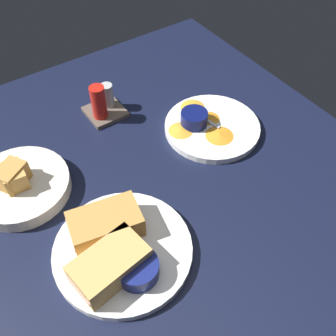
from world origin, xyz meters
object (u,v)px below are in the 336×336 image
Objects in this scene: sandwich_half_near at (106,224)px; ramekin_light_gravy at (194,118)px; ramekin_dark_sauce at (137,268)px; plate_chips_companion at (212,127)px; spoon_by_gravy_ramekin at (197,114)px; sandwich_half_far at (110,265)px; bread_basket_rear at (19,185)px; condiment_caddy at (103,104)px; plate_sandwich_main at (123,250)px; spoon_by_dark_ramekin at (119,248)px.

ramekin_light_gravy is (31.43, 14.76, -0.60)cm from sandwich_half_near.
ramekin_dark_sauce is (0.32, -10.62, -0.65)cm from sandwich_half_near.
plate_chips_companion is 3.54× the size of ramekin_light_gravy.
spoon_by_gravy_ramekin is (2.36, 1.89, -1.43)cm from ramekin_light_gravy.
ramekin_light_gravy is (34.79, 22.52, -0.60)cm from sandwich_half_far.
plate_chips_companion is at bearing -9.78° from bread_basket_rear.
sandwich_half_far reaches higher than ramekin_light_gravy.
sandwich_half_near is 1.45× the size of spoon_by_gravy_ramekin.
bread_basket_rear is 2.15× the size of condiment_caddy.
bread_basket_rear is (-10.32, 24.46, 1.26)cm from plate_sandwich_main.
ramekin_dark_sauce is 0.37× the size of bread_basket_rear.
spoon_by_gravy_ramekin is (33.85, 21.43, 0.00)cm from spoon_by_dark_ramekin.
ramekin_light_gravy is 0.65× the size of spoon_by_gravy_ramekin.
plate_sandwich_main is 4.00× the size of ramekin_light_gravy.
ramekin_light_gravy is at bearing -47.29° from condiment_caddy.
plate_sandwich_main is 3.38× the size of ramekin_dark_sauce.
spoon_by_dark_ramekin is (-0.37, 5.85, -1.39)cm from ramekin_dark_sauce.
plate_sandwich_main is 5.83cm from sandwich_half_near.
plate_sandwich_main is 1.32cm from spoon_by_dark_ramekin.
condiment_caddy reaches higher than ramekin_light_gravy.
sandwich_half_far is at bearing -137.92° from spoon_by_dark_ramekin.
plate_sandwich_main and plate_chips_companion have the same top height.
condiment_caddy reaches higher than sandwich_half_near.
sandwich_half_near is 0.63× the size of plate_chips_companion.
ramekin_dark_sauce is 0.76× the size of spoon_by_gravy_ramekin.
spoon_by_dark_ramekin reaches higher than plate_chips_companion.
ramekin_light_gravy is at bearing 25.16° from sandwich_half_near.
bread_basket_rear is (-10.08, 30.23, -1.30)cm from ramekin_dark_sauce.
ramekin_light_gravy is at bearing 31.82° from spoon_by_dark_ramekin.
sandwich_half_far is 1.42× the size of spoon_by_gravy_ramekin.
sandwich_half_near is 37.73cm from spoon_by_gravy_ramekin.
sandwich_half_far is 41.44cm from ramekin_light_gravy.
sandwich_half_near is at bearing 89.38° from spoon_by_dark_ramekin.
ramekin_dark_sauce is 6.02cm from spoon_by_dark_ramekin.
plate_sandwich_main is 1.79× the size of sandwich_half_near.
sandwich_half_far reaches higher than spoon_by_gravy_ramekin.
plate_sandwich_main is at bearing -153.93° from plate_chips_companion.
ramekin_dark_sauce is at bearing -88.30° from sandwich_half_near.
sandwich_half_near reaches higher than ramekin_dark_sauce.
plate_chips_companion is 5.14cm from ramekin_light_gravy.
spoon_by_gravy_ramekin is (33.79, 16.66, -2.04)cm from sandwich_half_near.
bread_basket_rear is (-43.55, 2.95, 0.09)cm from spoon_by_gravy_ramekin.
ramekin_dark_sauce is at bearing -140.79° from ramekin_light_gravy.
sandwich_half_near is 34.73cm from ramekin_light_gravy.
plate_sandwich_main is 39.51cm from condiment_caddy.
sandwich_half_near is 0.70× the size of bread_basket_rear.
sandwich_half_near is at bearing 91.70° from ramekin_dark_sauce.
condiment_caddy is (25.83, 11.79, 1.35)cm from bread_basket_rear.
plate_sandwich_main is 2.59× the size of spoon_by_dark_ramekin.
ramekin_dark_sauce is at bearing -110.56° from condiment_caddy.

